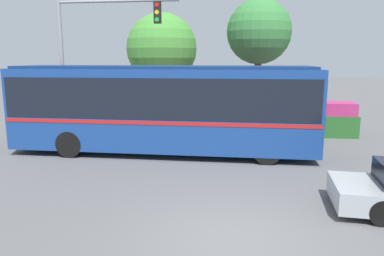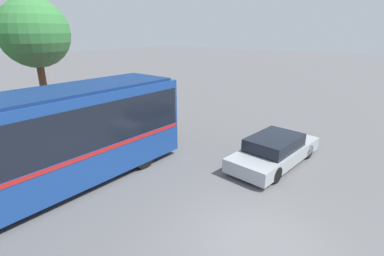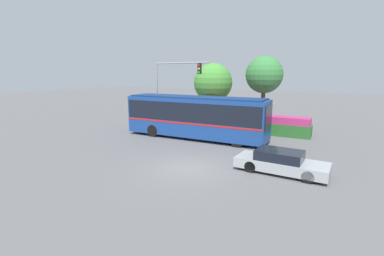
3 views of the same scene
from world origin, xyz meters
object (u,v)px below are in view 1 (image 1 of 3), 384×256
Objects in this scene: traffic_light_pole at (91,45)px; street_tree_centre at (259,32)px; city_bus at (163,104)px; street_tree_left at (162,49)px.

street_tree_centre reaches higher than traffic_light_pole.
street_tree_centre is at bearing 31.22° from traffic_light_pole.
street_tree_left is at bearing 102.19° from city_bus.
city_bus is 7.89m from street_tree_left.
street_tree_left reaches higher than city_bus.
street_tree_centre is (5.47, -0.73, 0.81)m from street_tree_left.
traffic_light_pole is at bearing 150.47° from city_bus.
street_tree_centre reaches higher than street_tree_left.
city_bus is at bearing -77.63° from street_tree_left.
street_tree_centre reaches higher than city_bus.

